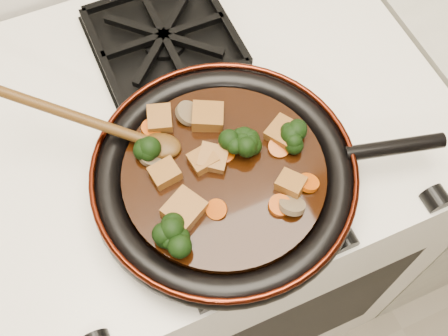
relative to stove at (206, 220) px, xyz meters
name	(u,v)px	position (x,y,z in m)	size (l,w,h in m)	color
stove	(206,220)	(0.00, 0.00, 0.00)	(0.76, 0.60, 0.90)	white
burner_grate_front	(234,179)	(0.00, -0.14, 0.46)	(0.23, 0.23, 0.03)	black
burner_grate_back	(164,39)	(0.00, 0.14, 0.46)	(0.23, 0.23, 0.03)	black
skillet	(225,177)	(-0.02, -0.15, 0.49)	(0.48, 0.36, 0.05)	black
braising_sauce	(224,175)	(-0.02, -0.14, 0.50)	(0.28, 0.28, 0.02)	black
tofu_cube_0	(184,210)	(-0.09, -0.18, 0.52)	(0.04, 0.05, 0.02)	brown
tofu_cube_1	(203,160)	(-0.04, -0.12, 0.52)	(0.03, 0.03, 0.02)	brown
tofu_cube_2	(283,133)	(0.08, -0.13, 0.52)	(0.04, 0.04, 0.02)	brown
tofu_cube_3	(165,174)	(-0.09, -0.12, 0.52)	(0.04, 0.03, 0.02)	brown
tofu_cube_4	(291,184)	(0.05, -0.20, 0.52)	(0.03, 0.03, 0.02)	brown
tofu_cube_5	(160,119)	(-0.07, -0.04, 0.52)	(0.04, 0.03, 0.02)	brown
tofu_cube_6	(213,158)	(-0.03, -0.12, 0.52)	(0.04, 0.04, 0.02)	brown
tofu_cube_7	(208,117)	(-0.01, -0.06, 0.52)	(0.04, 0.04, 0.02)	brown
broccoli_floret_0	(175,232)	(-0.11, -0.20, 0.52)	(0.06, 0.06, 0.05)	black
broccoli_floret_1	(293,141)	(0.08, -0.14, 0.52)	(0.06, 0.06, 0.05)	black
broccoli_floret_2	(241,146)	(0.02, -0.12, 0.52)	(0.06, 0.06, 0.05)	black
broccoli_floret_3	(143,155)	(-0.11, -0.08, 0.52)	(0.06, 0.06, 0.05)	black
broccoli_floret_4	(176,239)	(-0.11, -0.21, 0.52)	(0.06, 0.06, 0.05)	black
broccoli_floret_5	(250,142)	(0.03, -0.12, 0.52)	(0.06, 0.06, 0.06)	black
carrot_coin_0	(308,183)	(0.08, -0.21, 0.51)	(0.03, 0.03, 0.01)	#B64205
carrot_coin_1	(279,147)	(0.07, -0.14, 0.51)	(0.03, 0.03, 0.01)	#B64205
carrot_coin_2	(280,205)	(0.03, -0.22, 0.51)	(0.03, 0.03, 0.01)	#B64205
carrot_coin_3	(224,153)	(-0.01, -0.12, 0.51)	(0.03, 0.03, 0.01)	#B64205
carrot_coin_4	(152,129)	(-0.08, -0.04, 0.51)	(0.03, 0.03, 0.01)	#B64205
carrot_coin_5	(217,209)	(-0.05, -0.19, 0.51)	(0.03, 0.03, 0.01)	#B64205
mushroom_slice_0	(150,155)	(-0.10, -0.08, 0.52)	(0.03, 0.03, 0.01)	brown
mushroom_slice_1	(188,113)	(-0.03, -0.04, 0.52)	(0.04, 0.04, 0.01)	brown
mushroom_slice_2	(292,206)	(0.04, -0.23, 0.52)	(0.03, 0.03, 0.01)	brown
wooden_spoon	(114,130)	(-0.13, -0.04, 0.53)	(0.14, 0.11, 0.23)	#4D2F10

